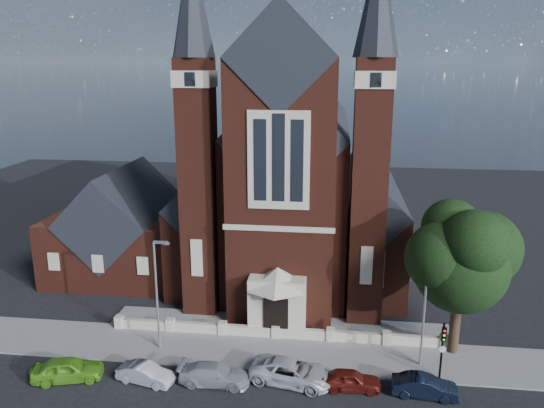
{
  "coord_description": "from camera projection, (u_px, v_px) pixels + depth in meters",
  "views": [
    {
      "loc": [
        4.01,
        -28.45,
        19.61
      ],
      "look_at": [
        -0.96,
        12.0,
        8.76
      ],
      "focal_mm": 35.0,
      "sensor_mm": 36.0,
      "label": 1
    }
  ],
  "objects": [
    {
      "name": "car_white_suv",
      "position": [
        292.0,
        372.0,
        33.45
      ],
      "size": [
        5.68,
        3.4,
        1.48
      ],
      "primitive_type": "imported",
      "rotation": [
        0.0,
        0.0,
        1.38
      ],
      "color": "silver",
      "rests_on": "ground"
    },
    {
      "name": "parish_hall",
      "position": [
        125.0,
        231.0,
        50.92
      ],
      "size": [
        12.0,
        12.2,
        10.24
      ],
      "color": "#532116",
      "rests_on": "ground"
    },
    {
      "name": "street_lamp_left",
      "position": [
        158.0,
        289.0,
        36.39
      ],
      "size": [
        1.16,
        0.22,
        8.09
      ],
      "color": "gray",
      "rests_on": "ground"
    },
    {
      "name": "street_lamp_right",
      "position": [
        426.0,
        303.0,
        34.27
      ],
      "size": [
        1.16,
        0.22,
        8.09
      ],
      "color": "gray",
      "rests_on": "ground"
    },
    {
      "name": "car_lime_van",
      "position": [
        68.0,
        369.0,
        33.72
      ],
      "size": [
        4.73,
        2.91,
        1.5
      ],
      "primitive_type": "imported",
      "rotation": [
        0.0,
        0.0,
        1.85
      ],
      "color": "#5AA420",
      "rests_on": "ground"
    },
    {
      "name": "car_navy",
      "position": [
        425.0,
        387.0,
        32.09
      ],
      "size": [
        4.05,
        1.69,
        1.3
      ],
      "primitive_type": "imported",
      "rotation": [
        0.0,
        0.0,
        1.49
      ],
      "color": "black",
      "rests_on": "ground"
    },
    {
      "name": "pavement_strip",
      "position": [
        273.0,
        352.0,
        37.12
      ],
      "size": [
        60.0,
        5.0,
        0.12
      ],
      "primitive_type": "cube",
      "color": "slate",
      "rests_on": "ground"
    },
    {
      "name": "forecourt_wall",
      "position": [
        276.0,
        338.0,
        39.04
      ],
      "size": [
        24.0,
        0.4,
        0.9
      ],
      "primitive_type": "cube",
      "color": "#BFB598",
      "rests_on": "ground"
    },
    {
      "name": "forecourt_paving",
      "position": [
        279.0,
        325.0,
        40.96
      ],
      "size": [
        26.0,
        3.0,
        0.14
      ],
      "primitive_type": "cube",
      "color": "slate",
      "rests_on": "ground"
    },
    {
      "name": "car_dark_red",
      "position": [
        351.0,
        380.0,
        32.78
      ],
      "size": [
        3.79,
        1.61,
        1.28
      ],
      "primitive_type": "imported",
      "rotation": [
        0.0,
        0.0,
        1.6
      ],
      "color": "#601710",
      "rests_on": "ground"
    },
    {
      "name": "street_tree",
      "position": [
        464.0,
        261.0,
        35.0
      ],
      "size": [
        6.4,
        6.6,
        10.7
      ],
      "color": "black",
      "rests_on": "ground"
    },
    {
      "name": "car_silver_a",
      "position": [
        146.0,
        374.0,
        33.48
      ],
      "size": [
        3.92,
        2.04,
        1.23
      ],
      "primitive_type": "imported",
      "rotation": [
        0.0,
        0.0,
        1.36
      ],
      "color": "#A1A2A8",
      "rests_on": "ground"
    },
    {
      "name": "car_silver_b",
      "position": [
        214.0,
        374.0,
        33.33
      ],
      "size": [
        4.54,
        1.9,
        1.31
      ],
      "primitive_type": "imported",
      "rotation": [
        0.0,
        0.0,
        1.56
      ],
      "color": "#A1A3A8",
      "rests_on": "ground"
    },
    {
      "name": "ground",
      "position": [
        287.0,
        291.0,
        47.19
      ],
      "size": [
        120.0,
        120.0,
        0.0
      ],
      "primitive_type": "plane",
      "color": "black",
      "rests_on": "ground"
    },
    {
      "name": "traffic_signal",
      "position": [
        443.0,
        344.0,
        33.17
      ],
      "size": [
        0.28,
        0.42,
        4.0
      ],
      "color": "black",
      "rests_on": "ground"
    },
    {
      "name": "church",
      "position": [
        295.0,
        182.0,
        52.7
      ],
      "size": [
        20.01,
        34.9,
        29.2
      ],
      "color": "#532116",
      "rests_on": "ground"
    }
  ]
}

